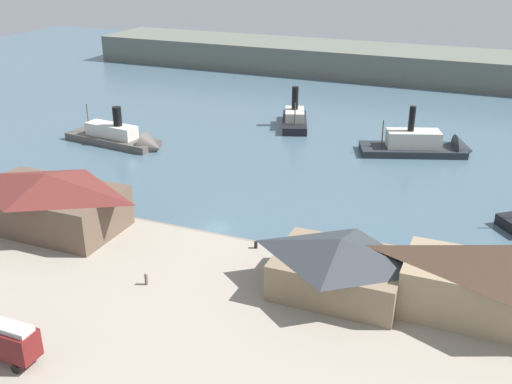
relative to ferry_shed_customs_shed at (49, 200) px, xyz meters
The scene contains 11 objects.
ground_plane 23.27m from the ferry_shed_customs_shed, 27.54° to the left, with size 320.00×320.00×0.00m, color #476070.
quay_promenade 23.63m from the ferry_shed_customs_shed, 29.79° to the right, with size 110.00×36.00×1.20m, color #9E9384.
seawall_edge 21.77m from the ferry_shed_customs_shed, 18.90° to the left, with size 110.00×0.80×1.00m, color gray.
ferry_shed_customs_shed is the anchor object (origin of this frame).
ferry_shed_central_terminal 40.90m from the ferry_shed_customs_shed, ahead, with size 14.38×10.87×6.61m.
pedestrian_near_west_shed 21.82m from the ferry_shed_customs_shed, 21.45° to the right, with size 0.39×0.39×1.56m.
mooring_post_east 29.06m from the ferry_shed_customs_shed, 10.12° to the left, with size 0.44×0.44×0.90m, color black.
ferry_moored_east 64.85m from the ferry_shed_customs_shed, 77.99° to the left, with size 9.93×16.70×10.13m.
ferry_approaching_west 38.95m from the ferry_shed_customs_shed, 109.85° to the left, with size 22.34×8.07×9.68m.
ferry_mid_harbor 69.78m from the ferry_shed_customs_shed, 51.52° to the left, with size 22.25×13.42×11.67m.
far_headland 122.16m from the ferry_shed_customs_shed, 80.52° to the left, with size 180.00×24.00×8.00m, color #60665B.
Camera 1 is at (34.37, -68.25, 38.25)m, focal length 41.90 mm.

